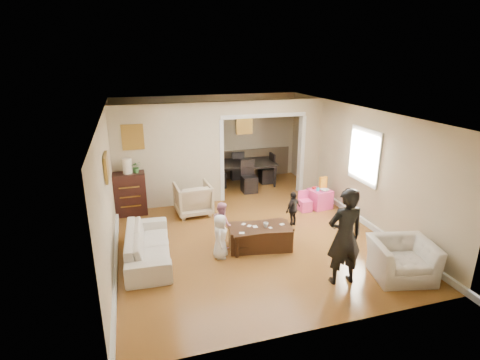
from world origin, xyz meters
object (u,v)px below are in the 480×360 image
object	(u,v)px
sofa	(148,245)
adult_person	(345,237)
dresser	(130,194)
coffee_cup	(266,225)
armchair_front	(402,259)
coffee_table	(260,237)
child_kneel_b	(222,224)
dining_table	(243,174)
child_toddler	(293,209)
cyan_cup	(318,189)
play_table	(320,199)
table_lamp	(127,166)
armchair_back	(193,199)
child_kneel_a	(220,236)

from	to	relation	value
sofa	adult_person	size ratio (longest dim) A/B	1.17
dresser	coffee_cup	xyz separation A→B (m)	(2.54, -2.54, -0.02)
armchair_front	coffee_table	distance (m)	2.62
dresser	child_kneel_b	xyz separation A→B (m)	(1.74, -2.19, -0.05)
coffee_cup	dining_table	size ratio (longest dim) A/B	0.05
armchair_front	dresser	distance (m)	6.10
sofa	dresser	size ratio (longest dim) A/B	1.92
dresser	child_toddler	xyz separation A→B (m)	(3.49, -1.74, -0.11)
cyan_cup	child_toddler	size ratio (longest dim) A/B	0.10
sofa	child_kneel_b	size ratio (longest dim) A/B	2.14
play_table	dining_table	distance (m)	2.62
dining_table	table_lamp	bearing A→B (deg)	-153.62
armchair_back	sofa	bearing A→B (deg)	54.75
armchair_front	play_table	distance (m)	3.24
adult_person	child_kneel_a	distance (m)	2.29
armchair_back	coffee_table	bearing A→B (deg)	112.12
play_table	adult_person	distance (m)	3.38
dresser	adult_person	xyz separation A→B (m)	(3.37, -4.03, 0.33)
sofa	dining_table	bearing A→B (deg)	-36.19
child_kneel_b	table_lamp	bearing A→B (deg)	29.05
sofa	child_kneel_a	distance (m)	1.37
sofa	play_table	bearing A→B (deg)	-69.23
play_table	cyan_cup	bearing A→B (deg)	-153.43
coffee_table	dresser	bearing A→B (deg)	134.42
dresser	dining_table	world-z (taller)	dresser
coffee_table	child_toddler	world-z (taller)	child_toddler
dining_table	child_kneel_b	distance (m)	3.80
child_kneel_a	table_lamp	bearing A→B (deg)	51.65
table_lamp	dining_table	size ratio (longest dim) A/B	0.18
armchair_back	coffee_cup	distance (m)	2.39
adult_person	child_toddler	size ratio (longest dim) A/B	2.09
child_kneel_b	coffee_cup	bearing A→B (deg)	-123.05
armchair_front	play_table	xyz separation A→B (m)	(0.15, 3.23, -0.09)
play_table	adult_person	size ratio (longest dim) A/B	0.29
coffee_table	child_kneel_b	distance (m)	0.80
cyan_cup	child_kneel_b	bearing A→B (deg)	-156.42
child_toddler	armchair_back	bearing A→B (deg)	-62.50
coffee_table	child_toddler	bearing A→B (deg)	35.54
coffee_cup	child_kneel_a	distance (m)	0.96
play_table	cyan_cup	size ratio (longest dim) A/B	6.15
coffee_table	adult_person	xyz separation A→B (m)	(0.92, -1.54, 0.62)
dresser	child_kneel_a	xyz separation A→B (m)	(1.59, -2.64, -0.08)
armchair_front	child_toddler	size ratio (longest dim) A/B	1.24
adult_person	child_toddler	world-z (taller)	adult_person
table_lamp	child_toddler	world-z (taller)	table_lamp
play_table	child_toddler	world-z (taller)	child_toddler
sofa	child_kneel_b	world-z (taller)	child_kneel_b
table_lamp	child_kneel_b	bearing A→B (deg)	-51.53
coffee_cup	dining_table	distance (m)	3.91
dining_table	child_kneel_a	size ratio (longest dim) A/B	2.23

